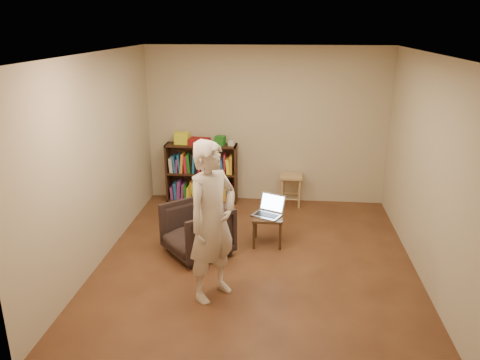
# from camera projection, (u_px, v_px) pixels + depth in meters

# --- Properties ---
(floor) EXTENTS (4.50, 4.50, 0.00)m
(floor) POSITION_uv_depth(u_px,v_px,m) (256.00, 261.00, 6.07)
(floor) COLOR #452416
(floor) RESTS_ON ground
(ceiling) EXTENTS (4.50, 4.50, 0.00)m
(ceiling) POSITION_uv_depth(u_px,v_px,m) (259.00, 54.00, 5.23)
(ceiling) COLOR silver
(ceiling) RESTS_ON wall_back
(wall_back) EXTENTS (4.00, 0.00, 4.00)m
(wall_back) POSITION_uv_depth(u_px,v_px,m) (266.00, 126.00, 7.77)
(wall_back) COLOR #B9A88C
(wall_back) RESTS_ON floor
(wall_left) EXTENTS (0.00, 4.50, 4.50)m
(wall_left) POSITION_uv_depth(u_px,v_px,m) (98.00, 160.00, 5.84)
(wall_left) COLOR #B9A88C
(wall_left) RESTS_ON floor
(wall_right) EXTENTS (0.00, 4.50, 4.50)m
(wall_right) POSITION_uv_depth(u_px,v_px,m) (428.00, 170.00, 5.46)
(wall_right) COLOR #B9A88C
(wall_right) RESTS_ON floor
(bookshelf) EXTENTS (1.20, 0.30, 1.00)m
(bookshelf) POSITION_uv_depth(u_px,v_px,m) (202.00, 176.00, 8.00)
(bookshelf) COLOR black
(bookshelf) RESTS_ON floor
(box_yellow) EXTENTS (0.25, 0.19, 0.19)m
(box_yellow) POSITION_uv_depth(u_px,v_px,m) (182.00, 138.00, 7.82)
(box_yellow) COLOR yellow
(box_yellow) RESTS_ON bookshelf
(red_cloth) EXTENTS (0.35, 0.28, 0.11)m
(red_cloth) POSITION_uv_depth(u_px,v_px,m) (199.00, 142.00, 7.77)
(red_cloth) COLOR maroon
(red_cloth) RESTS_ON bookshelf
(box_green) EXTENTS (0.18, 0.18, 0.15)m
(box_green) POSITION_uv_depth(u_px,v_px,m) (220.00, 141.00, 7.74)
(box_green) COLOR #1D671B
(box_green) RESTS_ON bookshelf
(box_white) EXTENTS (0.11, 0.11, 0.07)m
(box_white) POSITION_uv_depth(u_px,v_px,m) (232.00, 143.00, 7.73)
(box_white) COLOR beige
(box_white) RESTS_ON bookshelf
(stool) EXTENTS (0.36, 0.36, 0.53)m
(stool) POSITION_uv_depth(u_px,v_px,m) (291.00, 181.00, 7.80)
(stool) COLOR tan
(stool) RESTS_ON floor
(armchair) EXTENTS (1.07, 1.07, 0.70)m
(armchair) POSITION_uv_depth(u_px,v_px,m) (197.00, 230.00, 6.14)
(armchair) COLOR black
(armchair) RESTS_ON floor
(side_table) EXTENTS (0.41, 0.41, 0.42)m
(side_table) POSITION_uv_depth(u_px,v_px,m) (268.00, 221.00, 6.43)
(side_table) COLOR black
(side_table) RESTS_ON floor
(laptop) EXTENTS (0.48, 0.47, 0.27)m
(laptop) POSITION_uv_depth(u_px,v_px,m) (269.00, 211.00, 6.43)
(laptop) COLOR #A5A5AA
(laptop) RESTS_ON side_table
(person) EXTENTS (0.74, 0.78, 1.80)m
(person) POSITION_uv_depth(u_px,v_px,m) (212.00, 222.00, 5.02)
(person) COLOR beige
(person) RESTS_ON floor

